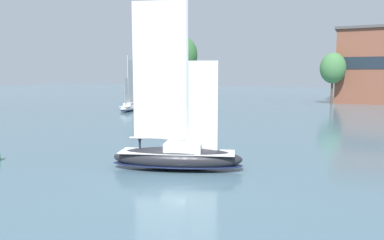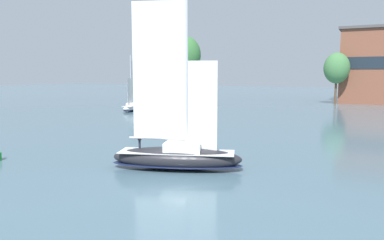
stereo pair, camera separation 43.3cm
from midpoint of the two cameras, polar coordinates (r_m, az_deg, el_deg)
ground_plane at (r=32.70m, az=-1.97°, el=-7.46°), size 400.00×400.00×0.00m
tree_shore_left at (r=121.00m, az=-0.86°, el=9.84°), size 9.66×9.66×19.89m
tree_shore_center at (r=106.45m, az=21.30°, el=7.37°), size 6.62×6.62×13.63m
sailboat_main at (r=32.41m, az=-1.94°, el=-5.39°), size 11.78×6.68×15.61m
sailboat_moored_mid_channel at (r=83.39m, az=-8.91°, el=2.07°), size 4.46×9.14×12.10m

